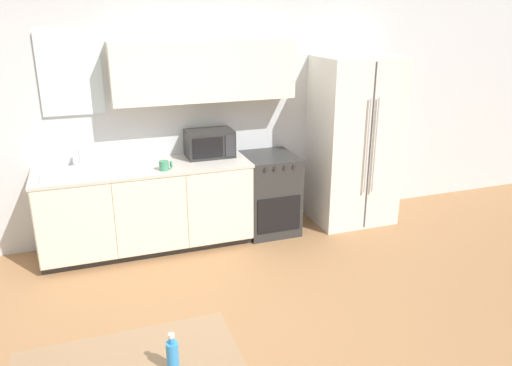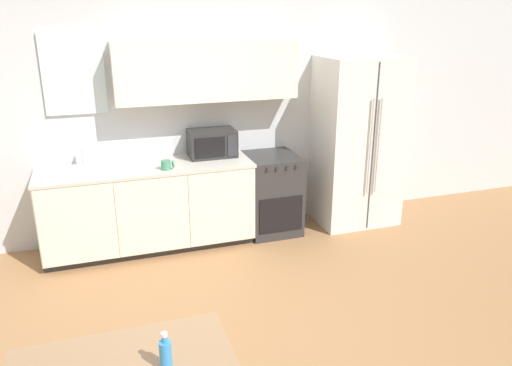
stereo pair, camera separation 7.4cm
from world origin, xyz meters
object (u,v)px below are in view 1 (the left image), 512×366
(coffee_mug, at_px, (165,165))
(microwave, at_px, (210,143))
(refrigerator, at_px, (354,142))
(drink_bottle, at_px, (172,355))
(oven_range, at_px, (269,193))

(coffee_mug, bearing_deg, microwave, 30.45)
(refrigerator, distance_m, drink_bottle, 3.88)
(microwave, relative_size, coffee_mug, 3.83)
(oven_range, xyz_separation_m, microwave, (-0.63, 0.12, 0.60))
(microwave, height_order, coffee_mug, microwave)
(refrigerator, relative_size, coffee_mug, 14.78)
(refrigerator, relative_size, microwave, 3.86)
(microwave, bearing_deg, coffee_mug, -149.55)
(refrigerator, xyz_separation_m, coffee_mug, (-2.21, -0.17, -0.01))
(oven_range, height_order, microwave, microwave)
(coffee_mug, relative_size, drink_bottle, 0.63)
(coffee_mug, bearing_deg, oven_range, 9.50)
(oven_range, xyz_separation_m, refrigerator, (1.04, -0.03, 0.52))
(coffee_mug, height_order, drink_bottle, coffee_mug)
(refrigerator, height_order, drink_bottle, refrigerator)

